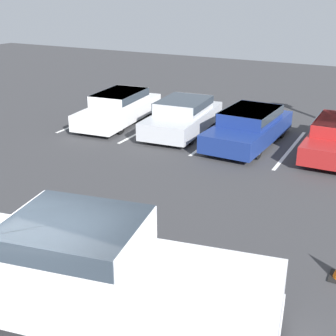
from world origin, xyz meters
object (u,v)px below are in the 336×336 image
parked_sedan_a (119,106)px  parked_sedan_c (249,126)px  parked_sedan_b (183,115)px  wheel_stop_curb (216,114)px  pickup_truck (96,274)px

parked_sedan_a → parked_sedan_c: 5.59m
parked_sedan_b → wheel_stop_curb: size_ratio=2.42×
parked_sedan_b → pickup_truck: bearing=14.2°
pickup_truck → parked_sedan_c: bearing=84.4°
pickup_truck → wheel_stop_curb: pickup_truck is taller
parked_sedan_c → parked_sedan_a: bearing=-89.1°
parked_sedan_b → wheel_stop_curb: parked_sedan_b is taller
pickup_truck → parked_sedan_b: bearing=98.4°
parked_sedan_c → wheel_stop_curb: parked_sedan_c is taller
parked_sedan_a → wheel_stop_curb: parked_sedan_a is taller
parked_sedan_b → parked_sedan_c: (2.70, -0.19, -0.00)m
pickup_truck → parked_sedan_b: (-3.43, 10.50, -0.26)m
pickup_truck → parked_sedan_b: size_ratio=1.41×
parked_sedan_c → wheel_stop_curb: bearing=-138.2°
wheel_stop_curb → pickup_truck: bearing=-76.6°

